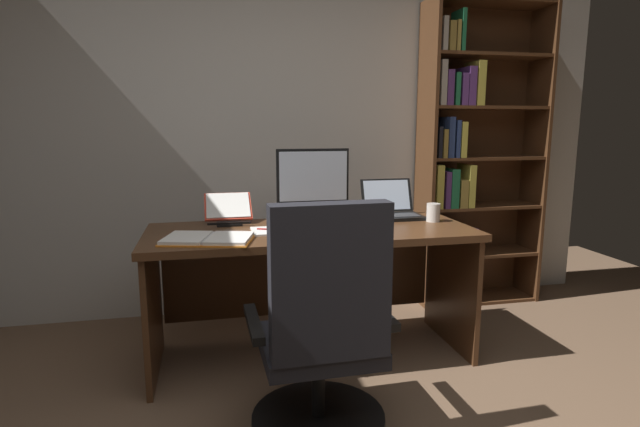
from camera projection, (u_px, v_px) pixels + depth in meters
wall_back at (289, 124)px, 3.59m from camera, size 4.68×0.12×2.67m
desk at (309, 260)px, 2.93m from camera, size 1.81×0.72×0.76m
bookshelf at (468, 163)px, 3.69m from camera, size 0.91×0.32×2.18m
office_chair at (323, 341)px, 2.11m from camera, size 0.62×0.60×1.04m
monitor at (313, 185)px, 3.01m from camera, size 0.44×0.16×0.43m
laptop at (392, 209)px, 3.15m from camera, size 0.33×0.31×0.23m
keyboard at (327, 231)px, 2.70m from camera, size 0.42×0.15×0.02m
computer_mouse at (380, 227)px, 2.76m from camera, size 0.06×0.10×0.04m
reading_stand_with_book at (228, 209)px, 2.98m from camera, size 0.28×0.26×0.16m
open_binder at (208, 239)px, 2.52m from camera, size 0.49×0.38×0.02m
notepad at (266, 231)px, 2.73m from camera, size 0.15×0.21×0.01m
pen at (270, 229)px, 2.73m from camera, size 0.13×0.06×0.01m
coffee_mug at (433, 213)px, 3.01m from camera, size 0.08×0.08×0.11m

